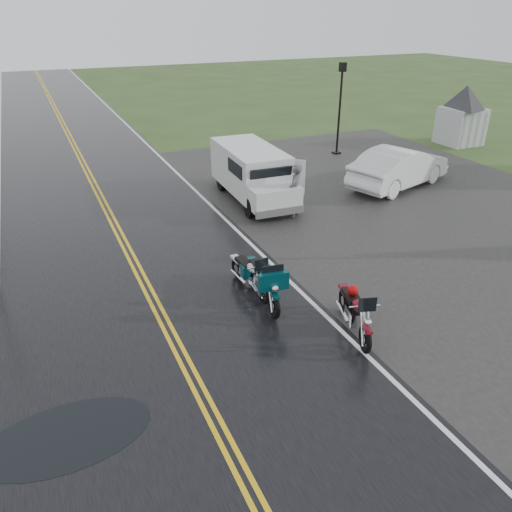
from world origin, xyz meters
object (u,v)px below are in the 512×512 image
at_px(person_at_van, 295,191).
at_px(sedan_white, 399,168).
at_px(lamp_post_far_right, 340,109).
at_px(motorcycle_silver, 263,284).
at_px(motorcycle_red, 366,329).
at_px(visitor_center, 465,100).
at_px(motorcycle_teal, 274,295).
at_px(van_white, 250,191).

distance_m(person_at_van, sedan_white, 5.85).
bearing_deg(lamp_post_far_right, motorcycle_silver, -129.81).
bearing_deg(motorcycle_silver, motorcycle_red, -69.76).
bearing_deg(motorcycle_red, lamp_post_far_right, 76.97).
height_order(person_at_van, lamp_post_far_right, lamp_post_far_right).
xyz_separation_m(visitor_center, motorcycle_teal, (-17.45, -11.61, -1.69)).
height_order(motorcycle_red, sedan_white, sedan_white).
xyz_separation_m(van_white, lamp_post_far_right, (7.79, 6.25, 1.25)).
bearing_deg(motorcycle_red, van_white, 101.37).
xyz_separation_m(visitor_center, motorcycle_red, (-16.19, -13.69, -1.73)).
bearing_deg(van_white, motorcycle_silver, -108.13).
height_order(visitor_center, motorcycle_teal, visitor_center).
height_order(motorcycle_silver, person_at_van, person_at_van).
bearing_deg(sedan_white, person_at_van, 84.27).
relative_size(motorcycle_teal, sedan_white, 0.47).
bearing_deg(visitor_center, motorcycle_red, -139.78).
relative_size(motorcycle_red, van_white, 0.42).
distance_m(motorcycle_teal, person_at_van, 6.91).
bearing_deg(van_white, person_at_van, -18.05).
bearing_deg(visitor_center, motorcycle_teal, -146.35).
xyz_separation_m(motorcycle_red, motorcycle_teal, (-1.26, 2.08, 0.05)).
xyz_separation_m(motorcycle_teal, sedan_white, (9.45, 6.99, 0.14)).
height_order(motorcycle_teal, lamp_post_far_right, lamp_post_far_right).
bearing_deg(visitor_center, person_at_van, -157.08).
distance_m(motorcycle_red, lamp_post_far_right, 17.18).
bearing_deg(lamp_post_far_right, van_white, -141.28).
height_order(visitor_center, person_at_van, visitor_center).
distance_m(visitor_center, motorcycle_red, 21.27).
distance_m(van_white, lamp_post_far_right, 10.06).
bearing_deg(sedan_white, lamp_post_far_right, -22.68).
relative_size(motorcycle_red, motorcycle_teal, 0.94).
distance_m(motorcycle_teal, van_white, 6.76).
height_order(motorcycle_teal, van_white, van_white).
xyz_separation_m(van_white, sedan_white, (7.27, 0.60, -0.21)).
bearing_deg(lamp_post_far_right, sedan_white, -95.29).
distance_m(motorcycle_red, sedan_white, 12.23).
bearing_deg(motorcycle_silver, sedan_white, 30.68).
bearing_deg(lamp_post_far_right, visitor_center, -7.81).
bearing_deg(visitor_center, lamp_post_far_right, 172.19).
bearing_deg(motorcycle_teal, van_white, 78.57).
bearing_deg(van_white, motorcycle_teal, -106.34).
distance_m(motorcycle_teal, sedan_white, 11.76).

